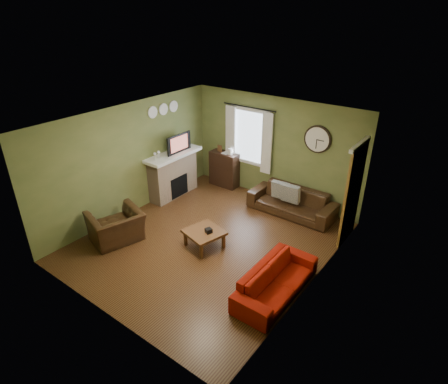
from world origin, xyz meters
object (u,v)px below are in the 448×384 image
Objects in this scene: bookshelf at (224,169)px; armchair at (116,227)px; sofa_red at (276,280)px; coffee_table at (204,239)px; sofa_brown at (292,202)px.

bookshelf is 3.54m from armchair.
armchair is (-3.51, -0.60, 0.07)m from sofa_red.
coffee_table is (-1.88, 0.33, -0.08)m from sofa_red.
bookshelf is at bearing 118.79° from coffee_table.
sofa_brown is (2.21, -0.27, -0.18)m from bookshelf.
coffee_table is at bearing 136.69° from armchair.
sofa_red is (3.31, -2.93, -0.21)m from bookshelf.
sofa_red is 1.78× the size of armchair.
sofa_red is 2.62× the size of coffee_table.
sofa_brown is 4.05m from armchair.
armchair is (-0.20, -3.53, -0.14)m from bookshelf.
sofa_brown is 2.88m from sofa_red.
bookshelf reaches higher than armchair.
bookshelf is at bearing 48.45° from sofa_red.
armchair is at bearing -93.23° from bookshelf.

